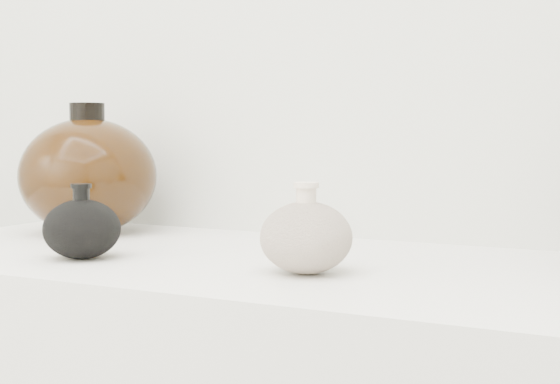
% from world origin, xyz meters
% --- Properties ---
extents(black_gourd_vase, '(0.12, 0.12, 0.10)m').
position_xyz_m(black_gourd_vase, '(-0.23, 0.84, 0.94)').
color(black_gourd_vase, black).
rests_on(black_gourd_vase, display_counter).
extents(cream_gourd_vase, '(0.15, 0.15, 0.11)m').
position_xyz_m(cream_gourd_vase, '(0.09, 0.87, 0.95)').
color(cream_gourd_vase, '#B8A18D').
rests_on(cream_gourd_vase, display_counter).
extents(left_round_pot, '(0.25, 0.25, 0.22)m').
position_xyz_m(left_round_pot, '(-0.40, 1.05, 1.00)').
color(left_round_pot, black).
rests_on(left_round_pot, display_counter).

